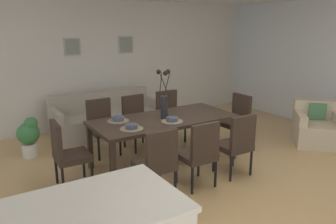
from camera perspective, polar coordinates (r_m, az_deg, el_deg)
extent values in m
plane|color=tan|center=(4.95, 5.38, -10.75)|extent=(9.00, 9.00, 0.00)
cube|color=silver|center=(7.35, -10.10, 8.13)|extent=(9.00, 0.10, 2.60)
cube|color=white|center=(7.55, 26.41, 7.00)|extent=(0.10, 6.30, 2.60)
cube|color=#33261E|center=(5.09, -0.67, -1.30)|extent=(2.20, 0.99, 0.05)
cube|color=#33261E|center=(6.11, 5.53, -2.21)|extent=(0.07, 0.07, 0.69)
cube|color=#33261E|center=(5.17, -13.17, -5.77)|extent=(0.07, 0.07, 0.69)
cube|color=#33261E|center=(5.48, 11.12, -4.45)|extent=(0.07, 0.07, 0.69)
cube|color=#33261E|center=(4.41, -9.34, -9.27)|extent=(0.07, 0.07, 0.69)
cube|color=#33261E|center=(4.23, -2.37, -9.05)|extent=(0.44, 0.44, 0.08)
cube|color=#33261E|center=(3.98, -1.02, -6.57)|extent=(0.42, 0.06, 0.48)
cylinder|color=black|center=(4.56, -1.46, -10.36)|extent=(0.04, 0.04, 0.38)
cylinder|color=black|center=(4.40, -5.79, -11.44)|extent=(0.04, 0.04, 0.38)
cylinder|color=black|center=(4.27, 1.24, -12.19)|extent=(0.04, 0.04, 0.38)
cylinder|color=black|center=(4.10, -3.32, -13.47)|extent=(0.04, 0.04, 0.38)
cube|color=#33261E|center=(5.62, -10.83, -3.14)|extent=(0.46, 0.46, 0.08)
cube|color=#33261E|center=(5.72, -11.74, -0.17)|extent=(0.42, 0.08, 0.48)
cylinder|color=black|center=(5.47, -11.72, -6.28)|extent=(0.04, 0.04, 0.38)
cylinder|color=black|center=(5.61, -8.14, -5.55)|extent=(0.04, 0.04, 0.38)
cylinder|color=black|center=(5.80, -13.22, -5.13)|extent=(0.04, 0.04, 0.38)
cylinder|color=black|center=(5.93, -9.81, -4.47)|extent=(0.04, 0.04, 0.38)
cube|color=#33261E|center=(4.52, 4.80, -7.47)|extent=(0.45, 0.45, 0.08)
cube|color=#33261E|center=(4.28, 6.37, -5.06)|extent=(0.42, 0.07, 0.48)
cylinder|color=black|center=(4.85, 5.25, -8.80)|extent=(0.04, 0.04, 0.38)
cylinder|color=black|center=(4.65, 1.43, -9.81)|extent=(0.04, 0.04, 0.38)
cylinder|color=black|center=(4.58, 8.12, -10.39)|extent=(0.04, 0.04, 0.38)
cylinder|color=black|center=(4.37, 4.17, -11.57)|extent=(0.04, 0.04, 0.38)
cube|color=#33261E|center=(5.84, -4.98, -2.24)|extent=(0.47, 0.47, 0.08)
cube|color=#33261E|center=(5.93, -5.99, 0.60)|extent=(0.42, 0.09, 0.48)
cylinder|color=black|center=(5.67, -5.56, -5.25)|extent=(0.04, 0.04, 0.38)
cylinder|color=black|center=(5.86, -2.36, -4.52)|extent=(0.04, 0.04, 0.38)
cylinder|color=black|center=(5.98, -7.44, -4.22)|extent=(0.04, 0.04, 0.38)
cylinder|color=black|center=(6.16, -4.35, -3.56)|extent=(0.04, 0.04, 0.38)
cube|color=#33261E|center=(4.93, 11.00, -5.77)|extent=(0.45, 0.45, 0.08)
cube|color=#33261E|center=(4.71, 12.70, -3.48)|extent=(0.42, 0.07, 0.48)
cylinder|color=black|center=(5.26, 11.05, -7.11)|extent=(0.04, 0.04, 0.38)
cylinder|color=black|center=(5.03, 7.79, -8.02)|extent=(0.04, 0.04, 0.38)
cylinder|color=black|center=(5.01, 13.97, -8.43)|extent=(0.04, 0.04, 0.38)
cylinder|color=black|center=(4.76, 10.68, -9.48)|extent=(0.04, 0.04, 0.38)
cube|color=#33261E|center=(6.19, 0.56, -1.19)|extent=(0.47, 0.47, 0.08)
cube|color=#33261E|center=(6.29, -0.26, 1.51)|extent=(0.42, 0.09, 0.48)
cylinder|color=black|center=(6.02, -0.19, -3.98)|extent=(0.04, 0.04, 0.38)
cylinder|color=black|center=(6.19, 2.94, -3.44)|extent=(0.04, 0.04, 0.38)
cylinder|color=black|center=(6.34, -1.78, -2.99)|extent=(0.04, 0.04, 0.38)
cylinder|color=black|center=(6.50, 1.23, -2.52)|extent=(0.04, 0.04, 0.38)
cube|color=#33261E|center=(4.65, -15.95, -7.34)|extent=(0.45, 0.45, 0.08)
cube|color=#33261E|center=(4.53, -18.51, -4.66)|extent=(0.07, 0.42, 0.48)
cylinder|color=black|center=(4.62, -12.82, -10.40)|extent=(0.04, 0.04, 0.38)
cylinder|color=black|center=(4.95, -14.18, -8.71)|extent=(0.04, 0.04, 0.38)
cylinder|color=black|center=(4.54, -17.48, -11.23)|extent=(0.04, 0.04, 0.38)
cylinder|color=black|center=(4.88, -18.52, -9.43)|extent=(0.04, 0.04, 0.38)
cube|color=#33261E|center=(6.04, 11.04, -1.90)|extent=(0.45, 0.45, 0.08)
cube|color=#33261E|center=(6.10, 12.44, 0.73)|extent=(0.07, 0.42, 0.48)
cylinder|color=black|center=(6.11, 8.41, -3.83)|extent=(0.04, 0.04, 0.38)
cylinder|color=black|center=(5.85, 10.89, -4.80)|extent=(0.04, 0.04, 0.38)
cylinder|color=black|center=(6.36, 10.98, -3.20)|extent=(0.04, 0.04, 0.38)
cylinder|color=black|center=(6.11, 13.46, -4.09)|extent=(0.04, 0.04, 0.38)
cylinder|color=#232326|center=(5.04, -0.67, 0.83)|extent=(0.11, 0.11, 0.34)
cylinder|color=black|center=(5.02, -0.23, 4.62)|extent=(0.05, 0.12, 0.37)
sphere|color=black|center=(5.01, -0.01, 6.91)|extent=(0.07, 0.07, 0.07)
cylinder|color=black|center=(5.00, -1.29, 4.58)|extent=(0.08, 0.05, 0.38)
sphere|color=black|center=(4.98, -1.61, 6.87)|extent=(0.07, 0.07, 0.07)
cylinder|color=black|center=(4.92, -0.52, 4.40)|extent=(0.15, 0.06, 0.36)
sphere|color=black|center=(4.85, -0.44, 6.66)|extent=(0.07, 0.07, 0.07)
cylinder|color=#7F705B|center=(4.59, -6.24, -2.83)|extent=(0.32, 0.32, 0.01)
cylinder|color=#475166|center=(4.58, -6.25, -2.44)|extent=(0.17, 0.17, 0.06)
cylinder|color=#3C4556|center=(4.58, -6.25, -2.26)|extent=(0.13, 0.13, 0.04)
cylinder|color=#7F705B|center=(4.98, -8.51, -1.49)|extent=(0.32, 0.32, 0.01)
cylinder|color=#475166|center=(4.98, -8.52, -1.13)|extent=(0.17, 0.17, 0.06)
cylinder|color=#3C4556|center=(4.97, -8.53, -0.96)|extent=(0.13, 0.13, 0.04)
cylinder|color=#7F705B|center=(4.90, 0.70, -1.60)|extent=(0.32, 0.32, 0.01)
cylinder|color=#475166|center=(4.89, 0.70, -1.23)|extent=(0.17, 0.17, 0.06)
cylinder|color=#3C4556|center=(4.89, 0.70, -1.06)|extent=(0.13, 0.13, 0.04)
cube|color=#A89E8E|center=(6.78, -10.31, -1.86)|extent=(2.09, 0.84, 0.42)
cube|color=#A89E8E|center=(6.98, -11.52, 1.97)|extent=(2.09, 0.16, 0.38)
cube|color=#A89E8E|center=(7.11, -2.98, 1.73)|extent=(0.10, 0.84, 0.20)
cube|color=#A89E8E|center=(6.41, -18.70, -0.51)|extent=(0.10, 0.84, 0.20)
cube|color=beige|center=(6.66, 24.18, -3.37)|extent=(1.13, 1.13, 0.40)
cube|color=beige|center=(6.86, 23.95, 0.44)|extent=(0.69, 0.67, 0.35)
cube|color=beige|center=(6.49, 21.66, -0.87)|extent=(0.57, 0.59, 0.18)
cube|color=#4C7F56|center=(6.77, 24.11, 0.11)|extent=(0.27, 0.26, 0.30)
cube|color=silver|center=(2.46, -13.46, -15.72)|extent=(1.31, 0.86, 0.04)
cube|color=#B2ADA3|center=(7.00, -16.00, 10.67)|extent=(0.33, 0.02, 0.35)
cube|color=gray|center=(6.98, -15.97, 10.66)|extent=(0.28, 0.01, 0.30)
cube|color=#B2ADA3|center=(7.41, -7.21, 11.32)|extent=(0.33, 0.02, 0.37)
cube|color=gray|center=(7.40, -7.17, 11.31)|extent=(0.28, 0.01, 0.32)
cylinder|color=silver|center=(6.00, -22.48, -6.01)|extent=(0.24, 0.24, 0.22)
sphere|color=#387A42|center=(5.91, -22.75, -3.38)|extent=(0.36, 0.36, 0.36)
sphere|color=#387A42|center=(5.84, -22.38, -1.90)|extent=(0.22, 0.22, 0.22)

